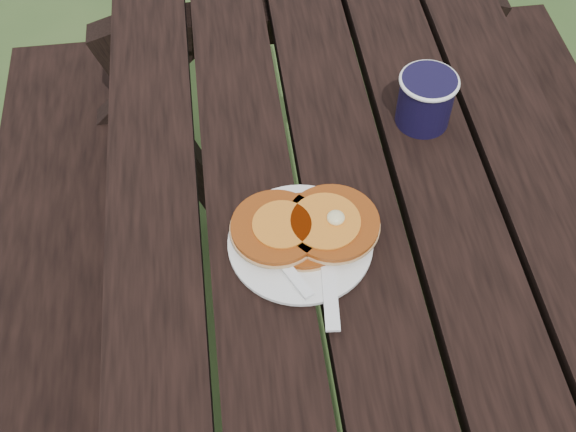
{
  "coord_description": "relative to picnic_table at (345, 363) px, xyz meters",
  "views": [
    {
      "loc": [
        -0.18,
        -0.58,
        1.62
      ],
      "look_at": [
        -0.1,
        0.04,
        0.8
      ],
      "focal_mm": 45.0,
      "sensor_mm": 36.0,
      "label": 1
    }
  ],
  "objects": [
    {
      "name": "pancake_stack",
      "position": [
        -0.08,
        0.03,
        0.41
      ],
      "size": [
        0.22,
        0.14,
        0.04
      ],
      "rotation": [
        0.0,
        0.0,
        0.24
      ],
      "color": "#984111",
      "rests_on": "plate"
    },
    {
      "name": "fork",
      "position": [
        -0.11,
        -0.03,
        0.4
      ],
      "size": [
        0.1,
        0.16,
        0.01
      ],
      "primitive_type": null,
      "rotation": [
        0.0,
        0.0,
        0.46
      ],
      "color": "white",
      "rests_on": "plate"
    },
    {
      "name": "coffee_cup",
      "position": [
        0.15,
        0.24,
        0.44
      ],
      "size": [
        0.1,
        0.1,
        0.09
      ],
      "rotation": [
        0.0,
        0.0,
        0.43
      ],
      "color": "black",
      "rests_on": "picnic_table"
    },
    {
      "name": "knife",
      "position": [
        -0.06,
        -0.05,
        0.39
      ],
      "size": [
        0.04,
        0.18,
        0.0
      ],
      "primitive_type": "cube",
      "rotation": [
        0.0,
        0.0,
        -0.09
      ],
      "color": "white",
      "rests_on": "plate"
    },
    {
      "name": "plate",
      "position": [
        -0.09,
        0.02,
        0.39
      ],
      "size": [
        0.23,
        0.23,
        0.01
      ],
      "primitive_type": "cylinder",
      "rotation": [
        0.0,
        0.0,
        -0.15
      ],
      "color": "white",
      "rests_on": "picnic_table"
    },
    {
      "name": "picnic_table",
      "position": [
        0.0,
        0.0,
        0.0
      ],
      "size": [
        1.36,
        1.8,
        0.75
      ],
      "color": "black",
      "rests_on": "ground"
    }
  ]
}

